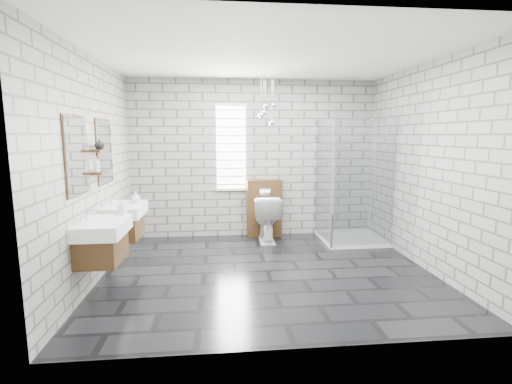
{
  "coord_description": "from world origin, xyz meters",
  "views": [
    {
      "loc": [
        -0.61,
        -4.6,
        1.76
      ],
      "look_at": [
        -0.11,
        0.35,
        1.0
      ],
      "focal_mm": 26.0,
      "sensor_mm": 36.0,
      "label": 1
    }
  ],
  "objects": [
    {
      "name": "floor",
      "position": [
        0.0,
        0.0,
        -0.01
      ],
      "size": [
        4.2,
        3.6,
        0.02
      ],
      "primitive_type": "cube",
      "color": "black",
      "rests_on": "ground"
    },
    {
      "name": "ceiling",
      "position": [
        0.0,
        0.0,
        2.71
      ],
      "size": [
        4.2,
        3.6,
        0.02
      ],
      "primitive_type": "cube",
      "color": "white",
      "rests_on": "wall_back"
    },
    {
      "name": "wall_back",
      "position": [
        0.0,
        1.81,
        1.35
      ],
      "size": [
        4.2,
        0.02,
        2.7
      ],
      "primitive_type": "cube",
      "color": "#9A9A95",
      "rests_on": "floor"
    },
    {
      "name": "wall_front",
      "position": [
        0.0,
        -1.81,
        1.35
      ],
      "size": [
        4.2,
        0.02,
        2.7
      ],
      "primitive_type": "cube",
      "color": "#9A9A95",
      "rests_on": "floor"
    },
    {
      "name": "wall_left",
      "position": [
        -2.11,
        0.0,
        1.35
      ],
      "size": [
        0.02,
        3.6,
        2.7
      ],
      "primitive_type": "cube",
      "color": "#9A9A95",
      "rests_on": "floor"
    },
    {
      "name": "wall_right",
      "position": [
        2.11,
        0.0,
        1.35
      ],
      "size": [
        0.02,
        3.6,
        2.7
      ],
      "primitive_type": "cube",
      "color": "#9A9A95",
      "rests_on": "floor"
    },
    {
      "name": "vanity_left",
      "position": [
        -1.91,
        -0.58,
        0.76
      ],
      "size": [
        0.47,
        0.7,
        1.57
      ],
      "color": "#482F16",
      "rests_on": "wall_left"
    },
    {
      "name": "vanity_right",
      "position": [
        -1.91,
        0.38,
        0.76
      ],
      "size": [
        0.47,
        0.7,
        1.57
      ],
      "color": "#482F16",
      "rests_on": "wall_left"
    },
    {
      "name": "shelf_lower",
      "position": [
        -2.03,
        -0.05,
        1.32
      ],
      "size": [
        0.14,
        0.3,
        0.03
      ],
      "primitive_type": "cube",
      "color": "#482F16",
      "rests_on": "wall_left"
    },
    {
      "name": "shelf_upper",
      "position": [
        -2.03,
        -0.05,
        1.58
      ],
      "size": [
        0.14,
        0.3,
        0.03
      ],
      "primitive_type": "cube",
      "color": "#482F16",
      "rests_on": "wall_left"
    },
    {
      "name": "window",
      "position": [
        -0.4,
        1.78,
        1.55
      ],
      "size": [
        0.56,
        0.05,
        1.48
      ],
      "color": "white",
      "rests_on": "wall_back"
    },
    {
      "name": "cistern_panel",
      "position": [
        0.17,
        1.7,
        0.5
      ],
      "size": [
        0.6,
        0.2,
        1.0
      ],
      "primitive_type": "cube",
      "color": "#482F16",
      "rests_on": "floor"
    },
    {
      "name": "flush_plate",
      "position": [
        0.17,
        1.6,
        0.8
      ],
      "size": [
        0.18,
        0.01,
        0.12
      ],
      "primitive_type": "cube",
      "color": "silver",
      "rests_on": "cistern_panel"
    },
    {
      "name": "shower_enclosure",
      "position": [
        1.5,
        1.18,
        0.5
      ],
      "size": [
        1.0,
        1.0,
        2.03
      ],
      "color": "white",
      "rests_on": "floor"
    },
    {
      "name": "pendant_cluster",
      "position": [
        0.17,
        1.39,
        2.13
      ],
      "size": [
        0.3,
        0.21,
        0.79
      ],
      "color": "silver",
      "rests_on": "ceiling"
    },
    {
      "name": "toilet",
      "position": [
        0.17,
        1.43,
        0.39
      ],
      "size": [
        0.45,
        0.77,
        0.78
      ],
      "primitive_type": "imported",
      "rotation": [
        0.0,
        0.0,
        3.12
      ],
      "color": "white",
      "rests_on": "floor"
    },
    {
      "name": "soap_bottle_a",
      "position": [
        -1.74,
        -0.26,
        0.94
      ],
      "size": [
        0.09,
        0.09,
        0.17
      ],
      "primitive_type": "imported",
      "rotation": [
        0.0,
        0.0,
        -0.11
      ],
      "color": "#B2B2B2",
      "rests_on": "vanity_left"
    },
    {
      "name": "soap_bottle_b",
      "position": [
        -1.75,
        0.52,
        0.93
      ],
      "size": [
        0.13,
        0.13,
        0.15
      ],
      "primitive_type": "imported",
      "rotation": [
        0.0,
        0.0,
        0.13
      ],
      "color": "#B2B2B2",
      "rests_on": "vanity_right"
    },
    {
      "name": "soap_bottle_c",
      "position": [
        -2.02,
        -0.16,
        1.43
      ],
      "size": [
        0.09,
        0.09,
        0.18
      ],
      "primitive_type": "imported",
      "rotation": [
        0.0,
        0.0,
        -0.25
      ],
      "color": "#B2B2B2",
      "rests_on": "shelf_lower"
    },
    {
      "name": "vase",
      "position": [
        -2.02,
        -0.02,
        1.66
      ],
      "size": [
        0.14,
        0.14,
        0.12
      ],
      "primitive_type": "imported",
      "rotation": [
        0.0,
        0.0,
        0.25
      ],
      "color": "#B2B2B2",
      "rests_on": "shelf_upper"
    }
  ]
}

